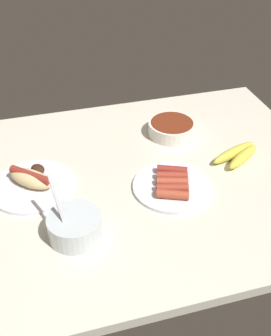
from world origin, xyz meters
TOP-DOWN VIEW (x-y plane):
  - ground_plane at (0.00, 0.00)cm, footprint 120.00×90.00cm
  - banana_bunch at (-33.71, -0.23)cm, footprint 18.12×13.37cm
  - plate_sausages at (-9.08, 7.40)cm, footprint 22.73×22.73cm
  - bowl_chili at (-18.46, -19.55)cm, footprint 15.95×15.95cm
  - bowl_coleslaw at (20.52, 18.34)cm, footprint 13.59×13.82cm
  - plate_hotdog_assembled at (29.49, -3.84)cm, footprint 24.03×24.03cm

SIDE VIEW (x-z plane):
  - ground_plane at x=0.00cm, z-range -3.00..0.00cm
  - plate_sausages at x=-9.08cm, z-range -0.64..2.86cm
  - banana_bunch at x=-33.71cm, z-range -0.07..3.58cm
  - plate_hotdog_assembled at x=29.49cm, z-range -1.01..4.60cm
  - bowl_chili at x=-18.46cm, z-range 0.23..4.91cm
  - bowl_coleslaw at x=20.52cm, z-range -4.32..11.30cm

